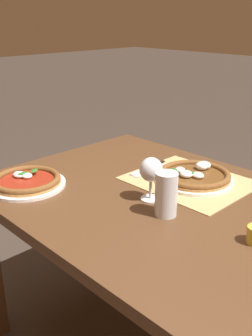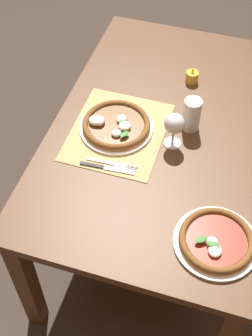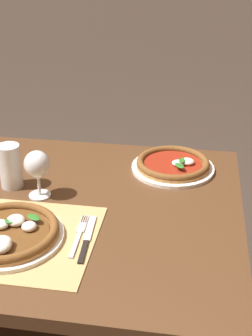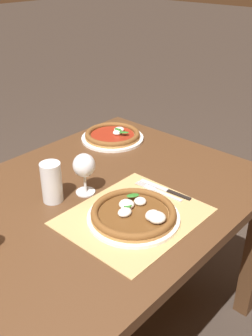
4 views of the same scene
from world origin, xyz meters
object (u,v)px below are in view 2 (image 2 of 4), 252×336
object	(u,v)px
knife	(107,168)
pint_glass	(192,115)
fork	(112,164)
votive_candle	(192,77)
wine_glass	(174,125)
pizza_near	(116,125)
pizza_far	(216,241)

from	to	relation	value
knife	pint_glass	bearing A→B (deg)	140.79
fork	knife	world-z (taller)	knife
pint_glass	votive_candle	world-z (taller)	pint_glass
wine_glass	votive_candle	world-z (taller)	wine_glass
pizza_near	pint_glass	world-z (taller)	pint_glass
wine_glass	pizza_near	bearing A→B (deg)	-92.06
pizza_near	knife	distance (m)	0.21
pizza_far	votive_candle	xyz separation A→B (m)	(-0.80, -0.26, 0.00)
wine_glass	knife	size ratio (longest dim) A/B	0.72
fork	pizza_far	bearing A→B (deg)	62.84
knife	fork	bearing A→B (deg)	156.57
pizza_near	pint_glass	distance (m)	0.31
pizza_near	votive_candle	world-z (taller)	votive_candle
pizza_far	knife	xyz separation A→B (m)	(-0.20, -0.45, -0.01)
wine_glass	pint_glass	world-z (taller)	wine_glass
pizza_near	votive_candle	distance (m)	0.45
pizza_near	pizza_far	size ratio (longest dim) A/B	1.05
pint_glass	fork	distance (m)	0.38
pizza_near	votive_candle	bearing A→B (deg)	149.04
pizza_near	votive_candle	size ratio (longest dim) A/B	4.19
wine_glass	votive_candle	bearing A→B (deg)	-178.92
wine_glass	knife	world-z (taller)	wine_glass
pizza_far	wine_glass	bearing A→B (deg)	-148.34
pizza_near	pint_glass	size ratio (longest dim) A/B	2.08
wine_glass	pint_glass	bearing A→B (deg)	156.37
fork	pizza_near	bearing A→B (deg)	-166.00
wine_glass	pint_glass	xyz separation A→B (m)	(-0.11, 0.05, -0.04)
fork	knife	size ratio (longest dim) A/B	0.93
wine_glass	fork	world-z (taller)	wine_glass
pizza_far	fork	bearing A→B (deg)	-117.16
pizza_far	wine_glass	distance (m)	0.48
fork	votive_candle	bearing A→B (deg)	161.91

